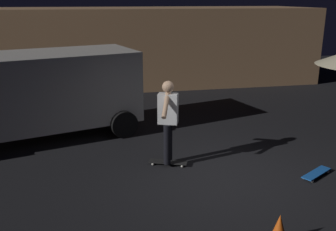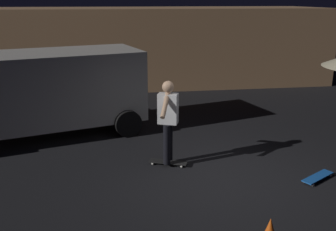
# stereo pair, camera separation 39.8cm
# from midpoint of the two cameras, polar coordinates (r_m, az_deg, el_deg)

# --- Properties ---
(ground_plane) EXTENTS (28.00, 28.00, 0.00)m
(ground_plane) POSITION_cam_midpoint_polar(r_m,az_deg,el_deg) (7.30, 7.66, -9.34)
(ground_plane) COLOR black
(low_building) EXTENTS (13.96, 3.96, 2.90)m
(low_building) POSITION_cam_midpoint_polar(r_m,az_deg,el_deg) (15.37, -5.80, 10.41)
(low_building) COLOR #AD7F56
(low_building) RESTS_ON ground_plane
(parked_van) EXTENTS (4.95, 3.26, 2.03)m
(parked_van) POSITION_cam_midpoint_polar(r_m,az_deg,el_deg) (9.58, -20.09, 3.59)
(parked_van) COLOR silver
(parked_van) RESTS_ON ground_plane
(skateboard_ridden) EXTENTS (0.80, 0.47, 0.07)m
(skateboard_ridden) POSITION_cam_midpoint_polar(r_m,az_deg,el_deg) (7.77, -1.48, -7.04)
(skateboard_ridden) COLOR black
(skateboard_ridden) RESTS_ON ground_plane
(skateboard_spare) EXTENTS (0.77, 0.57, 0.07)m
(skateboard_spare) POSITION_cam_midpoint_polar(r_m,az_deg,el_deg) (7.76, 20.03, -8.17)
(skateboard_spare) COLOR #1959B2
(skateboard_spare) RESTS_ON ground_plane
(skater) EXTENTS (0.44, 0.95, 1.67)m
(skater) POSITION_cam_midpoint_polar(r_m,az_deg,el_deg) (7.42, -1.54, -0.11)
(skater) COLOR black
(skater) RESTS_ON skateboard_ridden
(traffic_cone) EXTENTS (0.34, 0.34, 0.46)m
(traffic_cone) POSITION_cam_midpoint_polar(r_m,az_deg,el_deg) (5.55, 14.29, -16.49)
(traffic_cone) COLOR black
(traffic_cone) RESTS_ON ground_plane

